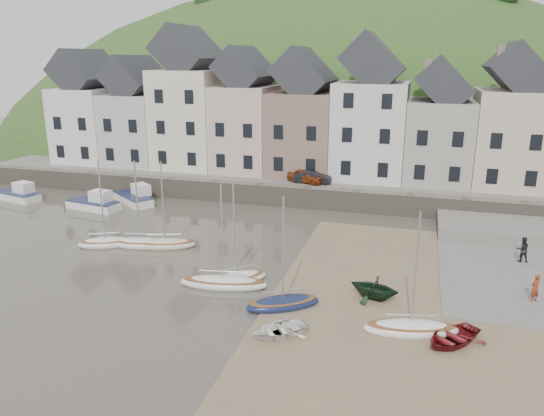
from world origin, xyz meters
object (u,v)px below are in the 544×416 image
(sailboat_0, at_px, (140,243))
(rowboat_white, at_px, (279,329))
(rowboat_red, at_px, (452,337))
(car_left, at_px, (306,176))
(rowboat_green, at_px, (374,287))
(car_right, at_px, (312,177))
(person_red, at_px, (535,288))
(person_dark, at_px, (522,249))

(sailboat_0, height_order, rowboat_white, sailboat_0)
(rowboat_red, bearing_deg, car_left, 156.81)
(sailboat_0, xyz_separation_m, car_left, (8.36, 15.47, 1.95))
(rowboat_white, height_order, rowboat_red, rowboat_red)
(rowboat_white, bearing_deg, sailboat_0, -164.85)
(rowboat_green, distance_m, car_left, 20.96)
(car_left, distance_m, car_right, 0.61)
(rowboat_green, bearing_deg, sailboat_0, -88.92)
(person_red, distance_m, person_dark, 5.91)
(rowboat_green, bearing_deg, rowboat_red, 61.07)
(sailboat_0, xyz_separation_m, rowboat_green, (16.49, -3.80, 0.50))
(sailboat_0, bearing_deg, person_red, -4.12)
(sailboat_0, distance_m, person_red, 24.86)
(rowboat_green, relative_size, person_red, 1.73)
(rowboat_green, bearing_deg, person_dark, 146.72)
(person_red, height_order, car_right, car_right)
(person_red, relative_size, person_dark, 0.92)
(person_dark, bearing_deg, car_left, -44.31)
(rowboat_green, relative_size, person_dark, 1.59)
(rowboat_red, relative_size, car_left, 0.87)
(rowboat_red, relative_size, person_red, 2.04)
(person_dark, bearing_deg, rowboat_red, 57.78)
(rowboat_green, distance_m, car_right, 20.73)
(person_red, distance_m, car_right, 23.45)
(sailboat_0, relative_size, car_right, 1.82)
(rowboat_white, xyz_separation_m, rowboat_green, (3.97, 5.15, 0.41))
(rowboat_red, bearing_deg, car_right, 155.61)
(rowboat_green, height_order, person_dark, person_dark)
(car_left, bearing_deg, rowboat_white, -150.38)
(rowboat_white, height_order, car_left, car_left)
(sailboat_0, relative_size, person_red, 4.11)
(rowboat_white, bearing_deg, rowboat_green, 103.05)
(person_dark, bearing_deg, rowboat_white, 36.01)
(rowboat_white, bearing_deg, person_dark, 96.84)
(person_red, bearing_deg, car_left, -87.26)
(person_dark, distance_m, car_right, 19.74)
(sailboat_0, relative_size, rowboat_green, 2.37)
(car_left, bearing_deg, rowboat_red, -132.33)
(person_red, bearing_deg, car_right, -88.34)
(person_dark, relative_size, car_right, 0.48)
(rowboat_white, relative_size, car_right, 0.80)
(person_dark, height_order, car_right, car_right)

